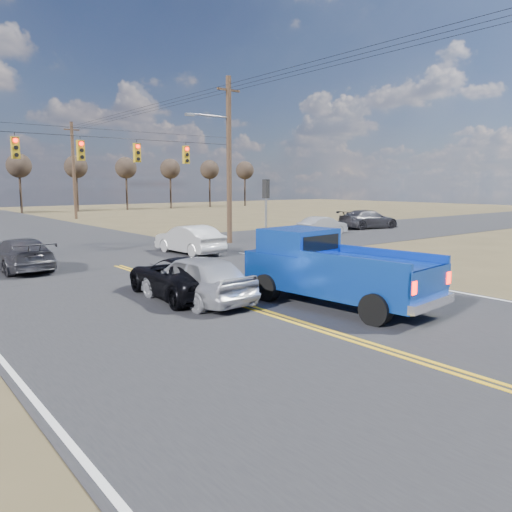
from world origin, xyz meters
TOP-DOWN VIEW (x-y plane):
  - ground at (0.00, 0.00)m, footprint 160.00×160.00m
  - road_main at (0.00, 10.00)m, footprint 14.00×120.00m
  - road_cross at (0.00, 18.00)m, footprint 120.00×12.00m
  - signal_gantry at (0.50, 17.79)m, footprint 19.60×4.83m
  - utility_poles at (0.00, 17.00)m, footprint 19.60×58.32m
  - treeline at (0.00, 26.96)m, footprint 87.00×117.80m
  - pickup_truck at (2.20, 3.05)m, footprint 2.92×6.21m
  - silver_suv at (-0.85, 5.95)m, footprint 2.08×4.58m
  - black_suv at (-0.80, 6.95)m, footprint 2.51×4.89m
  - white_car_queue at (4.62, 15.50)m, footprint 1.79×4.63m
  - dgrey_car_queue at (-3.69, 15.50)m, footprint 2.06×4.82m
  - cross_car_east_near at (17.17, 17.95)m, footprint 1.62×4.11m
  - cross_car_east_far at (23.91, 19.26)m, footprint 3.02×5.59m

SIDE VIEW (x-z plane):
  - ground at x=0.00m, z-range 0.00..0.00m
  - road_main at x=0.00m, z-range -0.01..0.01m
  - road_cross at x=0.00m, z-range -0.01..0.01m
  - black_suv at x=-0.80m, z-range 0.00..1.32m
  - cross_car_east_near at x=17.17m, z-range 0.00..1.33m
  - dgrey_car_queue at x=-3.69m, z-range 0.00..1.38m
  - white_car_queue at x=4.62m, z-range 0.00..1.50m
  - silver_suv at x=-0.85m, z-range 0.00..1.52m
  - cross_car_east_far at x=23.91m, z-range 0.00..1.54m
  - pickup_truck at x=2.20m, z-range -0.03..2.22m
  - signal_gantry at x=0.50m, z-range 0.06..10.06m
  - utility_poles at x=0.00m, z-range 0.23..10.23m
  - treeline at x=0.00m, z-range 2.00..9.40m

